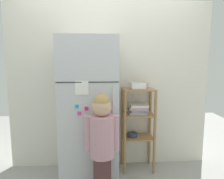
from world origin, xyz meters
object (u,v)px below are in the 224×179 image
Objects in this scene: refrigerator at (89,109)px; fruit_bin at (138,86)px; pantry_shelf_unit at (138,119)px; child_standing at (102,136)px.

refrigerator is 9.07× the size of fruit_bin.
pantry_shelf_unit is (0.63, 0.14, -0.18)m from refrigerator.
pantry_shelf_unit is 0.44m from fruit_bin.
refrigerator reaches higher than pantry_shelf_unit.
pantry_shelf_unit is 5.73× the size of fruit_bin.
pantry_shelf_unit is (0.48, 0.55, 0.01)m from child_standing.
refrigerator is at bearing -167.36° from pantry_shelf_unit.
refrigerator is 0.48m from child_standing.
fruit_bin is at bearing 48.79° from child_standing.
refrigerator is 1.58× the size of pantry_shelf_unit.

